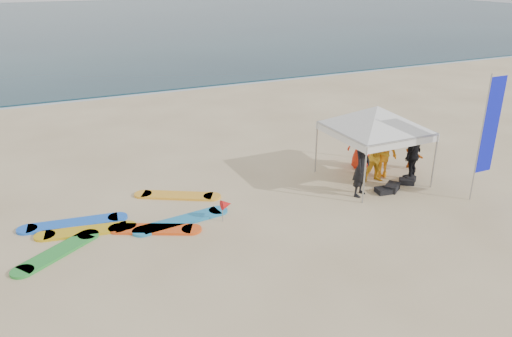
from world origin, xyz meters
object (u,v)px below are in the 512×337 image
object	(u,v)px
person_black_b	(413,155)
feather_flag	(490,127)
canopy_tent	(378,106)
surfboard_spread	(125,224)
person_yellow	(378,158)
person_orange_b	(362,141)
person_orange_a	(383,152)
person_seated	(412,155)
person_black_a	(362,167)
marker_pennant	(226,205)

from	to	relation	value
person_black_b	feather_flag	world-z (taller)	feather_flag
canopy_tent	feather_flag	world-z (taller)	feather_flag
surfboard_spread	feather_flag	bearing A→B (deg)	-15.80
person_black_b	surfboard_spread	bearing A→B (deg)	-31.42
person_yellow	person_orange_b	distance (m)	1.30
person_orange_b	person_orange_a	bearing A→B (deg)	109.07
person_seated	person_black_b	bearing A→B (deg)	145.71
person_orange_a	person_orange_b	world-z (taller)	person_orange_b
canopy_tent	surfboard_spread	distance (m)	8.44
person_orange_a	person_seated	xyz separation A→B (m)	(1.41, 0.14, -0.37)
person_black_a	person_yellow	xyz separation A→B (m)	(1.12, 0.65, -0.10)
person_black_a	person_orange_b	distance (m)	2.38
person_yellow	person_seated	distance (m)	1.88
person_orange_a	surfboard_spread	size ratio (longest dim) A/B	0.31
person_orange_a	marker_pennant	size ratio (longest dim) A/B	2.73
person_black_a	feather_flag	bearing A→B (deg)	-60.34
person_yellow	person_seated	world-z (taller)	person_yellow
person_black_b	feather_flag	bearing A→B (deg)	89.28
person_black_b	person_orange_b	world-z (taller)	person_orange_b
marker_pennant	surfboard_spread	world-z (taller)	marker_pennant
canopy_tent	person_black_a	bearing A→B (deg)	-142.09
person_orange_b	surfboard_spread	world-z (taller)	person_orange_b
person_orange_a	marker_pennant	distance (m)	5.93
person_black_b	marker_pennant	size ratio (longest dim) A/B	2.79
person_orange_b	person_seated	xyz separation A→B (m)	(1.51, -0.88, -0.46)
person_yellow	feather_flag	world-z (taller)	feather_flag
person_orange_a	canopy_tent	world-z (taller)	canopy_tent
person_black_b	person_seated	xyz separation A→B (m)	(0.72, 0.78, -0.38)
person_black_b	person_yellow	bearing A→B (deg)	-46.18
feather_flag	person_orange_a	bearing A→B (deg)	121.74
person_orange_b	marker_pennant	size ratio (longest dim) A/B	3.02
person_black_b	person_orange_b	xyz separation A→B (m)	(-0.79, 1.66, 0.07)
person_yellow	surfboard_spread	distance (m)	8.16
person_yellow	feather_flag	xyz separation A→B (m)	(2.01, -2.36, 1.44)
person_orange_a	person_seated	world-z (taller)	person_orange_a
person_black_a	feather_flag	size ratio (longest dim) A/B	0.48
person_yellow	marker_pennant	world-z (taller)	person_yellow
person_black_a	person_seated	size ratio (longest dim) A/B	1.85
person_yellow	person_orange_b	bearing A→B (deg)	92.55
person_black_a	canopy_tent	distance (m)	2.08
person_seated	canopy_tent	distance (m)	2.72
surfboard_spread	person_orange_a	bearing A→B (deg)	-1.75
canopy_tent	marker_pennant	size ratio (longest dim) A/B	5.95
marker_pennant	feather_flag	bearing A→B (deg)	-14.28
person_seated	surfboard_spread	xyz separation A→B (m)	(-9.91, 0.12, -0.47)
person_black_b	person_seated	size ratio (longest dim) A/B	1.76
feather_flag	person_yellow	bearing A→B (deg)	130.39
canopy_tent	surfboard_spread	xyz separation A→B (m)	(-8.07, 0.31, -2.46)
person_black_b	person_seated	world-z (taller)	person_black_b
person_black_b	canopy_tent	world-z (taller)	canopy_tent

